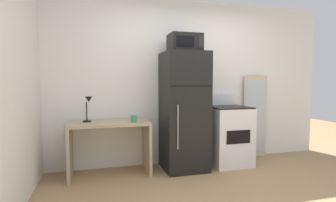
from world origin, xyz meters
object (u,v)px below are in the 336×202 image
Objects in this scene: desk at (110,138)px; microwave at (185,43)px; oven_range at (228,135)px; desk_lamp at (88,105)px; leaning_mirror at (255,117)px; coffee_mug at (134,119)px; refrigerator at (184,111)px.

microwave is (1.08, -0.06, 1.35)m from desk.
oven_range reaches higher than desk.
desk_lamp is 2.78m from leaning_mirror.
desk_lamp is 0.25× the size of leaning_mirror.
desk_lamp is at bearing 170.10° from desk.
microwave is (0.76, 0.07, 1.07)m from coffee_mug.
desk_lamp is 0.66m from coffee_mug.
microwave is 1.59m from oven_range.
refrigerator is at bearing -3.88° from desk_lamp.
refrigerator reaches higher than leaning_mirror.
desk is 2.40× the size of microwave.
coffee_mug is at bearing -16.55° from desk_lamp.
desk is 0.79× the size of leaning_mirror.
desk is at bearing 157.99° from coffee_mug.
desk_lamp reaches higher than desk.
coffee_mug is (0.60, -0.18, -0.19)m from desk_lamp.
leaning_mirror is at bearing 11.93° from microwave.
desk is at bearing -9.90° from desk_lamp.
desk is 2.50m from leaning_mirror.
desk is at bearing 179.22° from oven_range.
leaning_mirror is (0.64, 0.26, 0.23)m from oven_range.
oven_range is 0.73m from leaning_mirror.
leaning_mirror is (2.48, 0.23, 0.18)m from desk.
leaning_mirror is (1.40, 0.29, -1.17)m from microwave.
desk_lamp is (-0.28, 0.05, 0.47)m from desk.
desk_lamp is at bearing -176.24° from leaning_mirror.
desk_lamp is at bearing 163.45° from coffee_mug.
leaning_mirror is at bearing 21.60° from oven_range.
microwave is 0.42× the size of oven_range.
microwave is at bearing -4.77° from desk_lamp.
desk_lamp is at bearing 177.99° from oven_range.
desk is 1.84m from oven_range.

